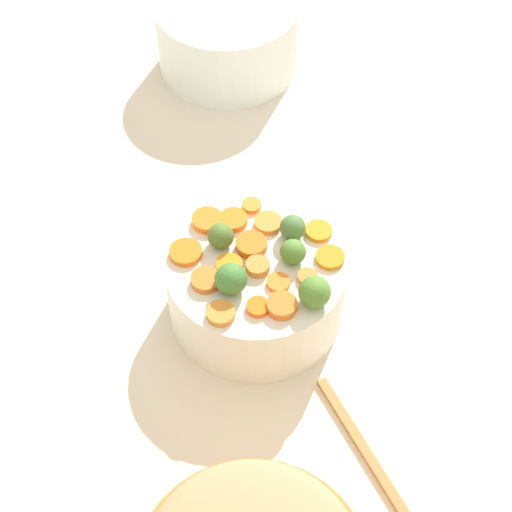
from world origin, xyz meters
TOP-DOWN VIEW (x-y plane):
  - tabletop at (0.00, 0.00)m, footprint 2.40×2.40m
  - serving_bowl_carrots at (-0.03, -0.03)m, footprint 0.22×0.22m
  - carrot_slice_0 at (-0.11, 0.01)m, footprint 0.05×0.05m
  - carrot_slice_1 at (-0.04, 0.02)m, footprint 0.04×0.04m
  - carrot_slice_2 at (0.04, 0.02)m, footprint 0.05×0.05m
  - carrot_slice_3 at (0.00, -0.03)m, footprint 0.04×0.04m
  - carrot_slice_4 at (0.04, -0.08)m, footprint 0.06×0.06m
  - carrot_slice_5 at (-0.07, -0.10)m, footprint 0.03×0.03m
  - carrot_slice_6 at (-0.03, -0.02)m, footprint 0.03×0.03m
  - carrot_slice_7 at (-0.07, 0.03)m, footprint 0.03×0.03m
  - carrot_slice_8 at (-0.07, -0.07)m, footprint 0.05×0.05m
  - carrot_slice_9 at (-0.12, -0.03)m, footprint 0.03×0.03m
  - carrot_slice_10 at (0.00, 0.03)m, footprint 0.03×0.03m
  - carrot_slice_11 at (-0.01, -0.11)m, footprint 0.04×0.04m
  - carrot_slice_12 at (-0.04, -0.09)m, footprint 0.04×0.04m
  - carrot_slice_13 at (-0.04, -0.05)m, footprint 0.05×0.05m
  - carrot_slice_14 at (-0.02, 0.05)m, footprint 0.04×0.04m
  - carrot_slice_15 at (0.03, -0.03)m, footprint 0.04×0.04m
  - brussels_sprout_0 at (-0.07, -0.01)m, footprint 0.03×0.03m
  - brussels_sprout_1 at (0.01, -0.01)m, footprint 0.04×0.04m
  - brussels_sprout_2 at (-0.06, 0.06)m, footprint 0.04×0.04m
  - brussels_sprout_3 at (-0.01, -0.07)m, footprint 0.03×0.03m
  - brussels_sprout_4 at (-0.09, -0.04)m, footprint 0.03×0.03m
  - casserole_dish at (-0.23, -0.48)m, footprint 0.23×0.23m

SIDE VIEW (x-z plane):
  - tabletop at x=0.00m, z-range 0.00..0.02m
  - serving_bowl_carrots at x=-0.03m, z-range 0.02..0.12m
  - casserole_dish at x=-0.23m, z-range 0.02..0.14m
  - carrot_slice_1 at x=-0.04m, z-range 0.12..0.13m
  - carrot_slice_0 at x=-0.11m, z-range 0.12..0.13m
  - carrot_slice_5 at x=-0.07m, z-range 0.12..0.13m
  - carrot_slice_9 at x=-0.12m, z-range 0.12..0.13m
  - carrot_slice_7 at x=-0.07m, z-range 0.12..0.13m
  - carrot_slice_3 at x=0.00m, z-range 0.12..0.13m
  - carrot_slice_10 at x=0.00m, z-range 0.12..0.13m
  - carrot_slice_8 at x=-0.07m, z-range 0.12..0.13m
  - carrot_slice_4 at x=0.04m, z-range 0.12..0.13m
  - carrot_slice_12 at x=-0.04m, z-range 0.12..0.13m
  - carrot_slice_2 at x=0.04m, z-range 0.12..0.13m
  - carrot_slice_11 at x=-0.01m, z-range 0.12..0.13m
  - carrot_slice_15 at x=0.03m, z-range 0.12..0.13m
  - carrot_slice_6 at x=-0.03m, z-range 0.12..0.13m
  - carrot_slice_14 at x=-0.02m, z-range 0.12..0.13m
  - carrot_slice_13 at x=-0.04m, z-range 0.12..0.13m
  - brussels_sprout_0 at x=-0.07m, z-range 0.12..0.15m
  - brussels_sprout_4 at x=-0.09m, z-range 0.12..0.15m
  - brussels_sprout_3 at x=-0.01m, z-range 0.12..0.15m
  - brussels_sprout_2 at x=-0.06m, z-range 0.12..0.16m
  - brussels_sprout_1 at x=0.01m, z-range 0.12..0.16m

